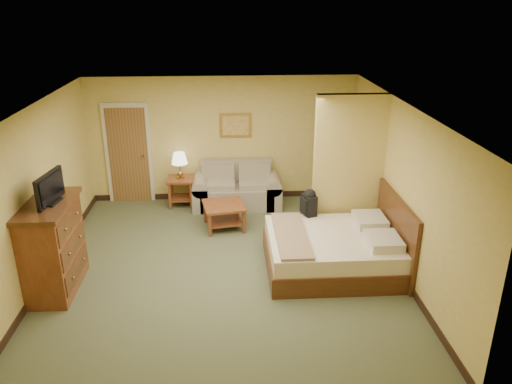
{
  "coord_description": "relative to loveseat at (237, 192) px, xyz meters",
  "views": [
    {
      "loc": [
        0.09,
        -7.03,
        4.07
      ],
      "look_at": [
        0.55,
        0.6,
        1.06
      ],
      "focal_mm": 35.0,
      "sensor_mm": 36.0,
      "label": 1
    }
  ],
  "objects": [
    {
      "name": "floor",
      "position": [
        -0.27,
        -2.58,
        -0.3
      ],
      "size": [
        6.0,
        6.0,
        0.0
      ],
      "primitive_type": "plane",
      "color": "#515838",
      "rests_on": "ground"
    },
    {
      "name": "baseboard",
      "position": [
        -0.27,
        0.41,
        -0.24
      ],
      "size": [
        5.5,
        0.02,
        0.12
      ],
      "primitive_type": "cube",
      "color": "black",
      "rests_on": "floor"
    },
    {
      "name": "door",
      "position": [
        -2.22,
        0.39,
        0.74
      ],
      "size": [
        0.94,
        0.16,
        2.1
      ],
      "color": "beige",
      "rests_on": "floor"
    },
    {
      "name": "right_wall",
      "position": [
        2.48,
        -2.58,
        1.0
      ],
      "size": [
        0.02,
        6.0,
        2.6
      ],
      "primitive_type": "cube",
      "color": "#D3B95A",
      "rests_on": "floor"
    },
    {
      "name": "tv",
      "position": [
        -2.64,
        -3.03,
        1.29
      ],
      "size": [
        0.23,
        0.72,
        0.44
      ],
      "rotation": [
        0.0,
        0.0,
        -0.15
      ],
      "color": "black",
      "rests_on": "dresser"
    },
    {
      "name": "ceiling",
      "position": [
        -0.27,
        -2.58,
        2.3
      ],
      "size": [
        6.0,
        6.0,
        0.0
      ],
      "primitive_type": "plane",
      "rotation": [
        3.14,
        0.0,
        0.0
      ],
      "color": "white",
      "rests_on": "back_wall"
    },
    {
      "name": "wall_picture",
      "position": [
        0.0,
        0.4,
        1.3
      ],
      "size": [
        0.65,
        0.04,
        0.5
      ],
      "color": "#B78E3F",
      "rests_on": "back_wall"
    },
    {
      "name": "backpack",
      "position": [
        1.19,
        -1.87,
        0.53
      ],
      "size": [
        0.25,
        0.31,
        0.47
      ],
      "rotation": [
        0.0,
        0.0,
        0.31
      ],
      "color": "black",
      "rests_on": "bed"
    },
    {
      "name": "coffee_table",
      "position": [
        -0.27,
        -1.08,
        0.04
      ],
      "size": [
        0.84,
        0.84,
        0.47
      ],
      "rotation": [
        0.0,
        0.0,
        0.17
      ],
      "color": "brown",
      "rests_on": "floor"
    },
    {
      "name": "partition",
      "position": [
        1.88,
        -1.65,
        1.0
      ],
      "size": [
        1.2,
        0.15,
        2.6
      ],
      "primitive_type": "cube",
      "color": "#D3B95A",
      "rests_on": "floor"
    },
    {
      "name": "loveseat",
      "position": [
        0.0,
        0.0,
        0.0
      ],
      "size": [
        1.8,
        0.84,
        0.91
      ],
      "color": "gray",
      "rests_on": "floor"
    },
    {
      "name": "bed",
      "position": [
        1.55,
        -2.68,
        0.02
      ],
      "size": [
        2.15,
        1.82,
        1.18
      ],
      "color": "#472410",
      "rests_on": "floor"
    },
    {
      "name": "side_table",
      "position": [
        -1.15,
        0.07,
        0.1
      ],
      "size": [
        0.54,
        0.54,
        0.59
      ],
      "color": "brown",
      "rests_on": "floor"
    },
    {
      "name": "table_lamp",
      "position": [
        -1.15,
        0.07,
        0.71
      ],
      "size": [
        0.33,
        0.33,
        0.54
      ],
      "color": "#A0773B",
      "rests_on": "side_table"
    },
    {
      "name": "back_wall",
      "position": [
        -0.27,
        0.42,
        1.0
      ],
      "size": [
        5.5,
        0.02,
        2.6
      ],
      "primitive_type": "cube",
      "color": "#D3B95A",
      "rests_on": "floor"
    },
    {
      "name": "dresser",
      "position": [
        -2.74,
        -3.03,
        0.4
      ],
      "size": [
        0.68,
        1.29,
        1.38
      ],
      "color": "brown",
      "rests_on": "floor"
    },
    {
      "name": "left_wall",
      "position": [
        -3.02,
        -2.58,
        1.0
      ],
      "size": [
        0.02,
        6.0,
        2.6
      ],
      "primitive_type": "cube",
      "color": "#D3B95A",
      "rests_on": "floor"
    }
  ]
}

